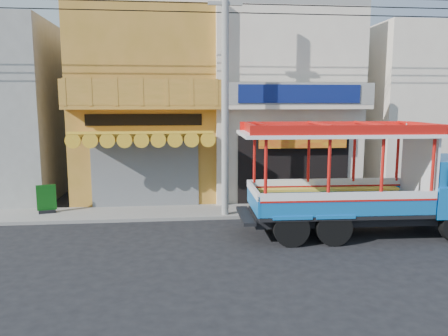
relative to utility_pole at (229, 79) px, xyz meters
name	(u,v)px	position (x,y,z in m)	size (l,w,h in m)	color
ground	(270,245)	(0.85, -3.30, -5.03)	(90.00, 90.00, 0.00)	black
sidewalk	(249,211)	(0.85, 0.70, -4.97)	(30.00, 2.00, 0.12)	slate
shophouse_left	(149,105)	(-3.15, 4.66, -0.92)	(6.00, 7.50, 8.24)	#A37524
shophouse_right	(278,105)	(2.85, 4.66, -0.93)	(6.00, 6.75, 8.24)	beige
party_pilaster	(221,108)	(-0.15, 1.55, -1.03)	(0.35, 0.30, 8.00)	beige
filler_building_right	(419,111)	(9.85, 4.70, -1.23)	(6.00, 6.00, 7.60)	beige
utility_pole	(229,79)	(0.00, 0.00, 0.00)	(28.00, 0.26, 9.00)	gray
songthaew_truck	(380,181)	(4.56, -2.53, -3.30)	(7.75, 2.78, 3.59)	black
green_sign	(47,201)	(-6.77, 0.92, -4.47)	(0.69, 0.45, 1.06)	black
potted_plant_a	(269,192)	(1.78, 1.27, -4.38)	(0.95, 0.82, 1.06)	#195117
potted_plant_b	(338,199)	(4.29, 0.30, -4.49)	(0.47, 0.38, 0.85)	#195117
potted_plant_c	(331,194)	(4.10, 0.59, -4.35)	(0.63, 0.63, 1.13)	#195117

